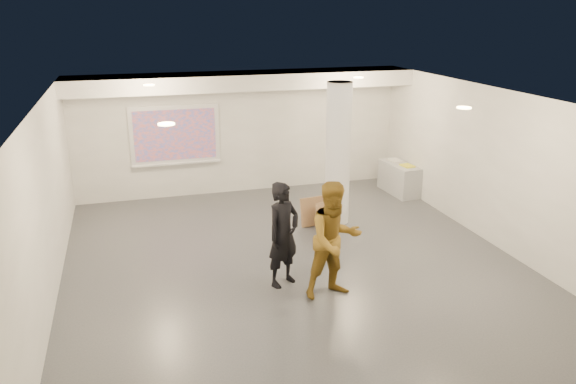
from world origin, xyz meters
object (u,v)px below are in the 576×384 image
object	(u,v)px
column	(338,154)
credenza	(399,178)
woman	(283,234)
man	(335,240)
projection_screen	(175,136)

from	to	relation	value
column	credenza	world-z (taller)	column
woman	man	size ratio (longest dim) A/B	0.93
column	woman	distance (m)	3.15
woman	projection_screen	bearing A→B (deg)	73.81
projection_screen	man	size ratio (longest dim) A/B	1.10
column	projection_screen	xyz separation A→B (m)	(-3.10, 2.65, 0.03)
woman	credenza	bearing A→B (deg)	13.66
column	projection_screen	size ratio (longest dim) A/B	1.43
column	credenza	distance (m)	2.86
column	projection_screen	distance (m)	4.08
woman	man	bearing A→B (deg)	-71.88
column	man	distance (m)	3.33
credenza	woman	distance (m)	5.66
projection_screen	credenza	xyz separation A→B (m)	(5.32, -1.24, -1.15)
man	column	bearing A→B (deg)	60.58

